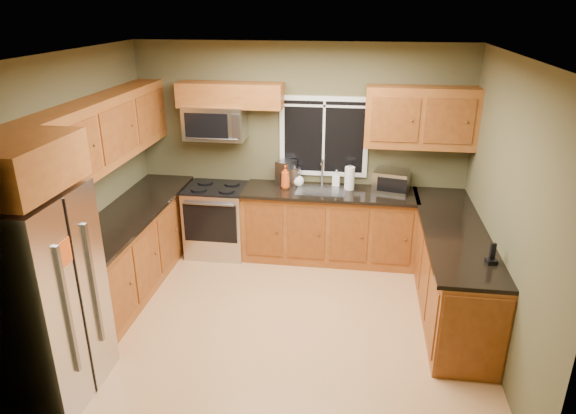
% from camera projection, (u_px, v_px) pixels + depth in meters
% --- Properties ---
extents(floor, '(4.20, 4.20, 0.00)m').
position_uv_depth(floor, '(279.00, 320.00, 5.43)').
color(floor, tan).
rests_on(floor, ground).
extents(ceiling, '(4.20, 4.20, 0.00)m').
position_uv_depth(ceiling, '(277.00, 55.00, 4.43)').
color(ceiling, white).
rests_on(ceiling, back_wall).
extents(back_wall, '(4.20, 0.00, 4.20)m').
position_uv_depth(back_wall, '(300.00, 151.00, 6.59)').
color(back_wall, brown).
rests_on(back_wall, ground).
extents(front_wall, '(4.20, 0.00, 4.20)m').
position_uv_depth(front_wall, '(233.00, 301.00, 3.28)').
color(front_wall, brown).
rests_on(front_wall, ground).
extents(left_wall, '(0.00, 3.60, 3.60)m').
position_uv_depth(left_wall, '(74.00, 190.00, 5.21)').
color(left_wall, brown).
rests_on(left_wall, ground).
extents(right_wall, '(0.00, 3.60, 3.60)m').
position_uv_depth(right_wall, '(506.00, 213.00, 4.65)').
color(right_wall, brown).
rests_on(right_wall, ground).
extents(window, '(1.12, 0.03, 1.02)m').
position_uv_depth(window, '(324.00, 137.00, 6.45)').
color(window, white).
rests_on(window, back_wall).
extents(base_cabinets_left, '(0.60, 2.65, 0.90)m').
position_uv_depth(base_cabinets_left, '(132.00, 251.00, 5.94)').
color(base_cabinets_left, brown).
rests_on(base_cabinets_left, ground).
extents(countertop_left, '(0.65, 2.65, 0.04)m').
position_uv_depth(countertop_left, '(129.00, 213.00, 5.76)').
color(countertop_left, black).
rests_on(countertop_left, base_cabinets_left).
extents(base_cabinets_back, '(2.17, 0.60, 0.90)m').
position_uv_depth(base_cabinets_back, '(329.00, 226.00, 6.59)').
color(base_cabinets_back, brown).
rests_on(base_cabinets_back, ground).
extents(countertop_back, '(2.17, 0.65, 0.04)m').
position_uv_depth(countertop_back, '(330.00, 193.00, 6.39)').
color(countertop_back, black).
rests_on(countertop_back, base_cabinets_back).
extents(base_cabinets_peninsula, '(0.60, 2.52, 0.90)m').
position_uv_depth(base_cabinets_peninsula, '(451.00, 269.00, 5.53)').
color(base_cabinets_peninsula, brown).
rests_on(base_cabinets_peninsula, ground).
extents(countertop_peninsula, '(0.65, 2.50, 0.04)m').
position_uv_depth(countertop_peninsula, '(454.00, 229.00, 5.36)').
color(countertop_peninsula, black).
rests_on(countertop_peninsula, base_cabinets_peninsula).
extents(upper_cabinets_left, '(0.33, 2.65, 0.72)m').
position_uv_depth(upper_cabinets_left, '(104.00, 131.00, 5.43)').
color(upper_cabinets_left, brown).
rests_on(upper_cabinets_left, left_wall).
extents(upper_cabinets_back_left, '(1.30, 0.33, 0.30)m').
position_uv_depth(upper_cabinets_back_left, '(230.00, 95.00, 6.28)').
color(upper_cabinets_back_left, brown).
rests_on(upper_cabinets_back_left, back_wall).
extents(upper_cabinets_back_right, '(1.30, 0.33, 0.72)m').
position_uv_depth(upper_cabinets_back_right, '(421.00, 118.00, 6.05)').
color(upper_cabinets_back_right, brown).
rests_on(upper_cabinets_back_right, back_wall).
extents(upper_cabinet_over_fridge, '(0.72, 0.90, 0.38)m').
position_uv_depth(upper_cabinet_over_fridge, '(11.00, 165.00, 3.71)').
color(upper_cabinet_over_fridge, brown).
rests_on(upper_cabinet_over_fridge, left_wall).
extents(refrigerator, '(0.74, 0.90, 1.80)m').
position_uv_depth(refrigerator, '(40.00, 299.00, 4.13)').
color(refrigerator, '#B7B7BC').
rests_on(refrigerator, ground).
extents(range, '(0.76, 0.69, 0.94)m').
position_uv_depth(range, '(217.00, 219.00, 6.75)').
color(range, '#B7B7BC').
rests_on(range, ground).
extents(microwave, '(0.76, 0.41, 0.42)m').
position_uv_depth(microwave, '(215.00, 122.00, 6.40)').
color(microwave, '#B7B7BC').
rests_on(microwave, back_wall).
extents(sink, '(0.60, 0.42, 0.36)m').
position_uv_depth(sink, '(321.00, 189.00, 6.41)').
color(sink, slate).
rests_on(sink, countertop_back).
extents(toaster_oven, '(0.48, 0.41, 0.26)m').
position_uv_depth(toaster_oven, '(391.00, 181.00, 6.33)').
color(toaster_oven, '#B7B7BC').
rests_on(toaster_oven, countertop_back).
extents(coffee_maker, '(0.26, 0.30, 0.31)m').
position_uv_depth(coffee_maker, '(286.00, 174.00, 6.56)').
color(coffee_maker, slate).
rests_on(coffee_maker, countertop_back).
extents(kettle, '(0.17, 0.17, 0.28)m').
position_uv_depth(kettle, '(295.00, 175.00, 6.56)').
color(kettle, '#B7B7BC').
rests_on(kettle, countertop_back).
extents(paper_towel_roll, '(0.12, 0.12, 0.32)m').
position_uv_depth(paper_towel_roll, '(350.00, 178.00, 6.40)').
color(paper_towel_roll, white).
rests_on(paper_towel_roll, countertop_back).
extents(soap_bottle_a, '(0.13, 0.13, 0.30)m').
position_uv_depth(soap_bottle_a, '(285.00, 177.00, 6.43)').
color(soap_bottle_a, '#DF5114').
rests_on(soap_bottle_a, countertop_back).
extents(soap_bottle_b, '(0.10, 0.10, 0.20)m').
position_uv_depth(soap_bottle_b, '(336.00, 178.00, 6.54)').
color(soap_bottle_b, white).
rests_on(soap_bottle_b, countertop_back).
extents(soap_bottle_c, '(0.18, 0.18, 0.19)m').
position_uv_depth(soap_bottle_c, '(298.00, 179.00, 6.54)').
color(soap_bottle_c, white).
rests_on(soap_bottle_c, countertop_back).
extents(cordless_phone, '(0.11, 0.11, 0.20)m').
position_uv_depth(cordless_phone, '(492.00, 257.00, 4.60)').
color(cordless_phone, black).
rests_on(cordless_phone, countertop_peninsula).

